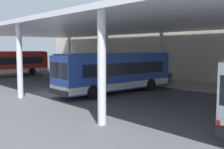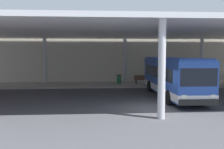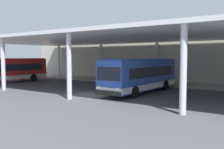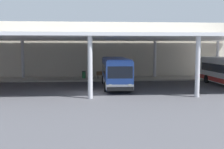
{
  "view_description": "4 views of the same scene",
  "coord_description": "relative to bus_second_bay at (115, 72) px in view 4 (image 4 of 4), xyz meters",
  "views": [
    {
      "loc": [
        18.91,
        -10.4,
        3.56
      ],
      "look_at": [
        3.54,
        3.17,
        1.58
      ],
      "focal_mm": 43.72,
      "sensor_mm": 36.0,
      "label": 1
    },
    {
      "loc": [
        -3.49,
        -15.18,
        3.41
      ],
      "look_at": [
        -2.11,
        5.06,
        1.77
      ],
      "focal_mm": 39.4,
      "sensor_mm": 36.0,
      "label": 2
    },
    {
      "loc": [
        14.32,
        -16.79,
        3.39
      ],
      "look_at": [
        0.44,
        2.74,
        1.69
      ],
      "focal_mm": 40.42,
      "sensor_mm": 36.0,
      "label": 3
    },
    {
      "loc": [
        0.0,
        -25.88,
        4.21
      ],
      "look_at": [
        2.42,
        4.81,
        1.33
      ],
      "focal_mm": 44.84,
      "sensor_mm": 36.0,
      "label": 4
    }
  ],
  "objects": [
    {
      "name": "bench_waiting",
      "position": [
        -1.0,
        7.55,
        -0.99
      ],
      "size": [
        1.8,
        0.45,
        0.92
      ],
      "color": "brown",
      "rests_on": "platform_kerb"
    },
    {
      "name": "canopy_shelter",
      "position": [
        -2.75,
        1.24,
        3.63
      ],
      "size": [
        40.0,
        17.0,
        5.55
      ],
      "color": "silver",
      "rests_on": "ground"
    },
    {
      "name": "ground_plane",
      "position": [
        -2.75,
        -4.26,
        -1.66
      ],
      "size": [
        200.0,
        200.0,
        0.0
      ],
      "primitive_type": "plane",
      "color": "#47474C"
    },
    {
      "name": "trash_bin",
      "position": [
        -3.6,
        7.77,
        -0.98
      ],
      "size": [
        0.52,
        0.52,
        0.98
      ],
      "color": "#236638",
      "rests_on": "platform_kerb"
    },
    {
      "name": "platform_kerb",
      "position": [
        -2.75,
        7.49,
        -1.57
      ],
      "size": [
        42.0,
        4.5,
        0.18
      ],
      "primitive_type": "cube",
      "color": "#A39E93",
      "rests_on": "ground"
    },
    {
      "name": "bus_second_bay",
      "position": [
        0.0,
        0.0,
        0.0
      ],
      "size": [
        2.79,
        10.55,
        3.17
      ],
      "color": "#284CA8",
      "rests_on": "ground"
    },
    {
      "name": "station_building_facade",
      "position": [
        -2.75,
        10.74,
        2.33
      ],
      "size": [
        48.0,
        1.6,
        7.97
      ],
      "primitive_type": "cube",
      "color": "beige",
      "rests_on": "ground"
    }
  ]
}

